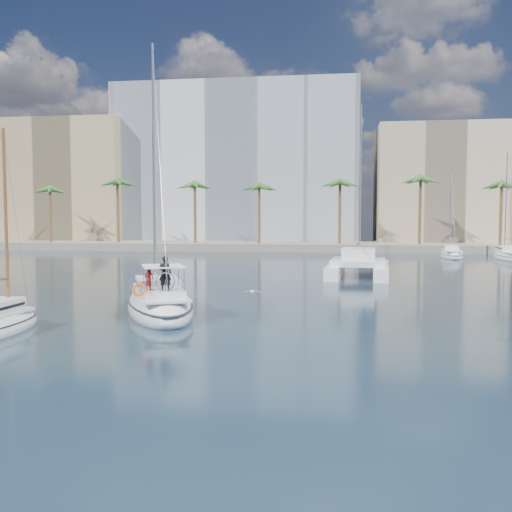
# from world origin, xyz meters

# --- Properties ---
(ground) EXTENTS (160.00, 160.00, 0.00)m
(ground) POSITION_xyz_m (0.00, 0.00, 0.00)
(ground) COLOR black
(ground) RESTS_ON ground
(quay) EXTENTS (120.00, 14.00, 1.20)m
(quay) POSITION_xyz_m (0.00, 61.00, 0.60)
(quay) COLOR gray
(quay) RESTS_ON ground
(building_modern) EXTENTS (42.00, 16.00, 28.00)m
(building_modern) POSITION_xyz_m (-12.00, 73.00, 14.00)
(building_modern) COLOR silver
(building_modern) RESTS_ON ground
(building_tan_left) EXTENTS (22.00, 14.00, 22.00)m
(building_tan_left) POSITION_xyz_m (-42.00, 69.00, 11.00)
(building_tan_left) COLOR tan
(building_tan_left) RESTS_ON ground
(building_beige) EXTENTS (20.00, 14.00, 20.00)m
(building_beige) POSITION_xyz_m (22.00, 70.00, 10.00)
(building_beige) COLOR #C3AC8C
(building_beige) RESTS_ON ground
(palm_left) EXTENTS (3.60, 3.60, 12.30)m
(palm_left) POSITION_xyz_m (-34.00, 57.00, 10.28)
(palm_left) COLOR brown
(palm_left) RESTS_ON ground
(palm_centre) EXTENTS (3.60, 3.60, 12.30)m
(palm_centre) POSITION_xyz_m (0.00, 57.00, 10.28)
(palm_centre) COLOR brown
(palm_centre) RESTS_ON ground
(main_sloop) EXTENTS (7.34, 11.23, 15.96)m
(main_sloop) POSITION_xyz_m (-4.33, 1.51, 0.51)
(main_sloop) COLOR white
(main_sloop) RESTS_ON ground
(catamaran) EXTENTS (6.00, 10.71, 15.26)m
(catamaran) POSITION_xyz_m (7.30, 22.31, 1.10)
(catamaran) COLOR white
(catamaran) RESTS_ON ground
(seagull) EXTENTS (1.07, 0.46, 0.20)m
(seagull) POSITION_xyz_m (0.61, 3.27, 1.02)
(seagull) COLOR silver
(seagull) RESTS_ON ground
(moored_yacht_a) EXTENTS (3.37, 9.52, 11.90)m
(moored_yacht_a) POSITION_xyz_m (20.00, 47.00, 0.00)
(moored_yacht_a) COLOR white
(moored_yacht_a) RESTS_ON ground
(moored_yacht_b) EXTENTS (3.32, 10.83, 13.72)m
(moored_yacht_b) POSITION_xyz_m (26.50, 45.00, 0.00)
(moored_yacht_b) COLOR white
(moored_yacht_b) RESTS_ON ground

